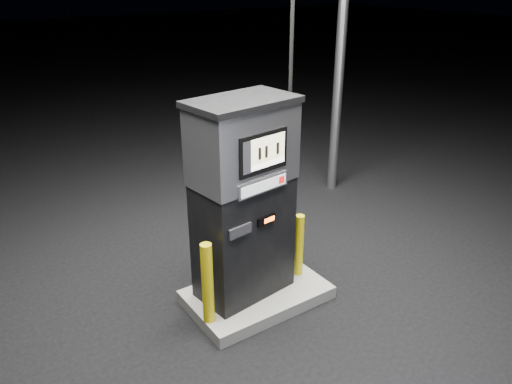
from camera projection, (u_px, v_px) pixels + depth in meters
ground at (257, 300)px, 5.92m from camera, size 80.00×80.00×0.00m
pump_island at (257, 294)px, 5.89m from camera, size 1.60×1.00×0.15m
fuel_dispenser at (244, 199)px, 5.38m from camera, size 1.28×0.80×4.70m
bollard_left at (208, 284)px, 5.15m from camera, size 0.15×0.15×0.93m
bollard_right at (299, 245)px, 6.00m from camera, size 0.13×0.13×0.80m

